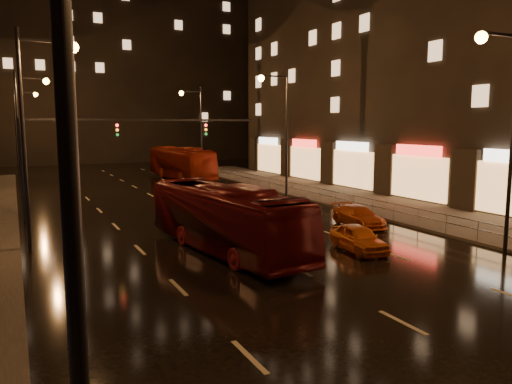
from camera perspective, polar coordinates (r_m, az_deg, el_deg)
ground at (r=34.74m, az=-8.79°, el=-1.98°), size 140.00×140.00×0.00m
sidewalk_right at (r=36.84m, az=14.19°, el=-1.45°), size 7.00×70.00×0.15m
building_right at (r=49.56m, az=22.53°, el=17.85°), size 18.00×50.00×30.00m
building_distant at (r=86.77m, az=-17.01°, el=15.48°), size 44.00×16.00×36.00m
traffic_signal at (r=33.14m, az=-17.38°, el=5.54°), size 15.31×0.32×6.20m
streetlight_left at (r=4.92m, az=-13.00°, el=14.97°), size 2.64×0.50×10.00m
streetlight_right at (r=24.03m, az=26.47°, el=8.44°), size 2.64×0.50×10.00m
railing_right at (r=37.14m, az=7.34°, el=0.07°), size 0.05×56.00×1.00m
bus_red at (r=22.85m, az=-3.54°, el=-3.02°), size 3.84×11.30×3.08m
bus_curb at (r=53.81m, az=-8.54°, el=3.28°), size 3.78×12.45×3.42m
taxi_near at (r=23.47m, az=11.63°, el=-5.19°), size 1.91×3.77×1.23m
taxi_far at (r=29.25m, az=11.63°, el=-2.72°), size 1.83×4.05×1.15m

